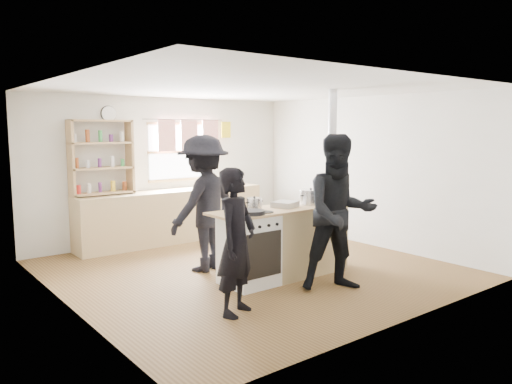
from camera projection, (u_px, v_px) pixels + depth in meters
ground at (251, 269)px, 7.01m from camera, size 5.00×5.00×0.01m
back_counter at (173, 216)px, 8.69m from camera, size 3.40×0.55×0.90m
shelving_unit at (101, 157)px, 7.92m from camera, size 1.00×0.28×1.20m
thermos at (208, 178)px, 9.06m from camera, size 0.10×0.10×0.34m
cooking_island at (284, 242)px, 6.61m from camera, size 1.97×0.64×0.93m
skillet_greens at (252, 212)px, 6.02m from camera, size 0.32×0.32×0.05m
roast_tray at (285, 204)px, 6.59m from camera, size 0.39×0.37×0.07m
stockpot_stove at (254, 203)px, 6.42m from camera, size 0.20×0.20×0.17m
stockpot_counter at (311, 197)px, 6.81m from camera, size 0.31×0.31×0.23m
bread_board at (320, 199)px, 6.97m from camera, size 0.33×0.29×0.12m
flue_heater at (331, 222)px, 7.10m from camera, size 0.35×0.35×2.50m
person_near_left at (237, 242)px, 5.23m from camera, size 0.68×0.59×1.56m
person_near_right at (340, 213)px, 6.02m from camera, size 1.15×1.06×1.90m
person_far at (204, 203)px, 6.87m from camera, size 1.38×1.07×1.87m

